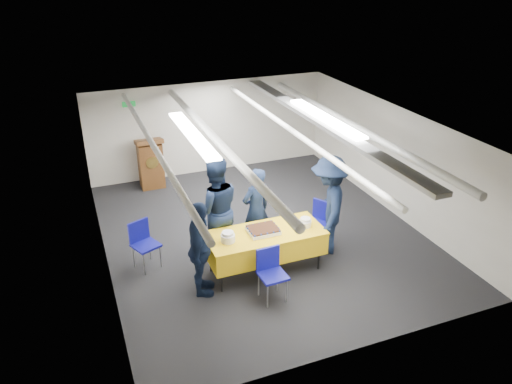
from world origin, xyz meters
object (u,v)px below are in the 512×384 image
serving_table (265,243)px  sailor_d (329,205)px  podium (151,163)px  chair_left (143,240)px  sheet_cake (263,230)px  chair_near (271,269)px  sailor_c (200,249)px  chair_right (319,219)px  sailor_b (215,209)px  sailor_a (256,210)px

serving_table → sailor_d: 1.40m
podium → chair_left: size_ratio=1.44×
serving_table → sheet_cake: size_ratio=3.87×
chair_near → sailor_c: sailor_c is taller
chair_right → chair_left: same height
serving_table → chair_near: size_ratio=2.35×
sailor_d → sailor_b: bearing=-76.6°
chair_right → sailor_a: sailor_a is taller
serving_table → sailor_b: bearing=131.2°
sheet_cake → sailor_d: bearing=7.3°
sailor_a → sailor_d: sailor_d is taller
podium → chair_near: podium is taller
sailor_a → sailor_b: 0.80m
chair_near → sheet_cake: bearing=77.1°
podium → sailor_c: (-0.03, -4.46, 0.21)m
chair_near → sailor_b: (-0.46, 1.47, 0.44)m
sailor_a → chair_right: bearing=152.4°
podium → sailor_b: (0.53, -3.50, 0.36)m
chair_right → chair_left: (-3.26, 0.45, 0.00)m
chair_near → serving_table: bearing=74.5°
serving_table → chair_near: (-0.20, -0.72, -0.03)m
chair_near → chair_left: 2.41m
chair_right → sailor_c: 2.63m
sailor_b → chair_right: bearing=177.3°
sailor_b → sailor_d: (1.99, -0.56, -0.03)m
sailor_d → podium: bearing=-119.1°
sheet_cake → sailor_b: (-0.63, 0.73, 0.16)m
sailor_d → serving_table: bearing=-52.8°
chair_left → sailor_b: sailor_b is taller
serving_table → podium: 4.41m
chair_near → sailor_c: 1.17m
chair_right → chair_near: bearing=-141.5°
chair_right → sailor_c: size_ratio=0.52×
sailor_b → sailor_c: size_ratio=1.18×
sailor_a → sailor_d: 1.34m
chair_right → sailor_a: size_ratio=0.53×
sheet_cake → chair_right: size_ratio=0.61×
sailor_a → sailor_d: bearing=140.4°
sheet_cake → chair_near: chair_near is taller
podium → chair_near: bearing=-78.8°
chair_near → sailor_b: size_ratio=0.45×
chair_left → sailor_c: size_ratio=0.52×
sailor_c → sailor_d: bearing=-61.7°
chair_right → sheet_cake: bearing=-160.9°
podium → sailor_a: bearing=-69.5°
chair_near → sailor_d: bearing=30.6°
podium → sailor_a: size_ratio=0.77×
sailor_b → serving_table: bearing=136.3°
sheet_cake → sailor_c: 1.20m
serving_table → sailor_d: sailor_d is taller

